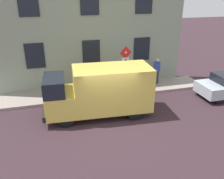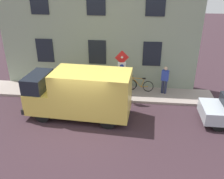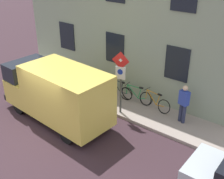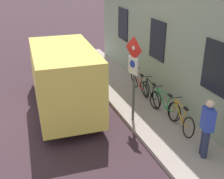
{
  "view_description": "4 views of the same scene",
  "coord_description": "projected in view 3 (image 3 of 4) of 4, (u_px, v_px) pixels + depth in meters",
  "views": [
    {
      "loc": [
        -9.78,
        2.54,
        5.96
      ],
      "look_at": [
        1.51,
        -0.54,
        0.98
      ],
      "focal_mm": 37.75,
      "sensor_mm": 36.0,
      "label": 1
    },
    {
      "loc": [
        -9.86,
        -2.51,
        6.71
      ],
      "look_at": [
        1.69,
        -1.23,
        1.17
      ],
      "focal_mm": 38.66,
      "sensor_mm": 36.0,
      "label": 2
    },
    {
      "loc": [
        -6.39,
        -8.27,
        6.98
      ],
      "look_at": [
        2.56,
        -1.28,
        1.23
      ],
      "focal_mm": 46.29,
      "sensor_mm": 36.0,
      "label": 3
    },
    {
      "loc": [
        -1.04,
        -9.45,
        5.07
      ],
      "look_at": [
        2.23,
        -0.93,
        1.04
      ],
      "focal_mm": 46.11,
      "sensor_mm": 36.0,
      "label": 4
    }
  ],
  "objects": [
    {
      "name": "sidewalk_slab",
      "position": [
        103.0,
        97.0,
        14.59
      ],
      "size": [
        1.99,
        14.23,
        0.14
      ],
      "primitive_type": "cube",
      "color": "gray",
      "rests_on": "ground_plane"
    },
    {
      "name": "bicycle_orange",
      "position": [
        155.0,
        102.0,
        13.22
      ],
      "size": [
        0.47,
        1.72,
        0.89
      ],
      "rotation": [
        0.0,
        0.0,
        1.45
      ],
      "color": "black",
      "rests_on": "sidewalk_slab"
    },
    {
      "name": "sign_post_stacked",
      "position": [
        121.0,
        75.0,
        12.25
      ],
      "size": [
        0.2,
        0.55,
        2.79
      ],
      "color": "#474C47",
      "rests_on": "sidewalk_slab"
    },
    {
      "name": "bicycle_red",
      "position": [
        103.0,
        84.0,
        14.9
      ],
      "size": [
        0.46,
        1.72,
        0.89
      ],
      "rotation": [
        0.0,
        0.0,
        1.51
      ],
      "color": "black",
      "rests_on": "sidewalk_slab"
    },
    {
      "name": "bicycle_black",
      "position": [
        119.0,
        89.0,
        14.34
      ],
      "size": [
        0.46,
        1.71,
        0.89
      ],
      "rotation": [
        0.0,
        0.0,
        1.46
      ],
      "color": "black",
      "rests_on": "sidewalk_slab"
    },
    {
      "name": "pedestrian",
      "position": [
        184.0,
        103.0,
        12.0
      ],
      "size": [
        0.37,
        0.46,
        1.72
      ],
      "rotation": [
        0.0,
        0.0,
        5.96
      ],
      "color": "#262B47",
      "rests_on": "sidewalk_slab"
    },
    {
      "name": "building_facade",
      "position": [
        120.0,
        20.0,
        13.9
      ],
      "size": [
        0.75,
        12.23,
        7.4
      ],
      "color": "gray",
      "rests_on": "ground_plane"
    },
    {
      "name": "bicycle_green",
      "position": [
        136.0,
        95.0,
        13.78
      ],
      "size": [
        0.47,
        1.71,
        0.89
      ],
      "rotation": [
        0.0,
        0.0,
        1.7
      ],
      "color": "black",
      "rests_on": "sidewalk_slab"
    },
    {
      "name": "ground_plane",
      "position": [
        51.0,
        129.0,
        12.19
      ],
      "size": [
        80.0,
        80.0,
        0.0
      ],
      "primitive_type": "plane",
      "color": "#36242B"
    },
    {
      "name": "delivery_van",
      "position": [
        57.0,
        92.0,
        12.27
      ],
      "size": [
        2.33,
        5.44,
        2.5
      ],
      "rotation": [
        0.0,
        0.0,
        1.51
      ],
      "color": "#E5C852",
      "rests_on": "ground_plane"
    }
  ]
}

